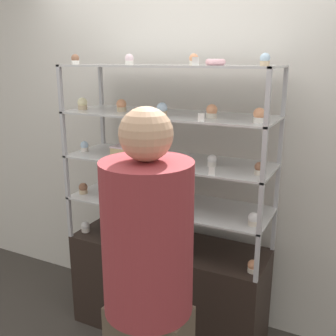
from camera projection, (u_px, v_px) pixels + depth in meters
The scene contains 35 objects.
ground_plane at pixel (168, 328), 2.85m from camera, with size 20.00×20.00×0.00m, color #38332D.
back_wall at pixel (191, 143), 2.82m from camera, with size 8.00×0.05×2.60m.
display_base at pixel (168, 287), 2.76m from camera, with size 1.33×0.46×0.68m.
display_riser_lower at pixel (168, 205), 2.59m from camera, with size 1.33×0.46×0.29m.
display_riser_middle at pixel (168, 162), 2.51m from camera, with size 1.33×0.46×0.29m.
display_riser_upper at pixel (168, 116), 2.43m from camera, with size 1.33×0.46×0.29m.
display_riser_top at pixel (168, 68), 2.35m from camera, with size 1.33×0.46×0.29m.
layer_cake_centerpiece at pixel (169, 190), 2.62m from camera, with size 0.17×0.17×0.13m.
sheet_cake_frosted at pixel (130, 151), 2.60m from camera, with size 0.22×0.14×0.06m.
cupcake_0 at pixel (85, 227), 2.82m from camera, with size 0.06×0.06×0.08m.
cupcake_1 at pixel (134, 239), 2.64m from camera, with size 0.06×0.06×0.08m.
cupcake_2 at pixel (188, 250), 2.48m from camera, with size 0.06×0.06×0.08m.
cupcake_3 at pixel (253, 266), 2.28m from camera, with size 0.06×0.06×0.08m.
price_tag_0 at pixel (181, 259), 2.39m from camera, with size 0.04×0.00×0.04m.
cupcake_4 at pixel (83, 188), 2.74m from camera, with size 0.06×0.06×0.08m.
cupcake_5 at pixel (253, 219), 2.22m from camera, with size 0.06×0.06×0.08m.
price_tag_1 at pixel (126, 204), 2.48m from camera, with size 0.04×0.00×0.04m.
cupcake_6 at pixel (85, 147), 2.71m from camera, with size 0.05×0.05×0.07m.
cupcake_7 at pixel (161, 156), 2.44m from camera, with size 0.05×0.05×0.07m.
cupcake_8 at pixel (212, 161), 2.33m from camera, with size 0.05×0.05×0.07m.
cupcake_9 at pixel (259, 169), 2.16m from camera, with size 0.05×0.05×0.07m.
price_tag_2 at pixel (212, 171), 2.16m from camera, with size 0.04×0.00×0.04m.
cupcake_10 at pixel (82, 104), 2.61m from camera, with size 0.06×0.06×0.08m.
cupcake_11 at pixel (121, 106), 2.52m from camera, with size 0.06×0.06×0.08m.
cupcake_12 at pixel (162, 110), 2.32m from camera, with size 0.06×0.06×0.08m.
cupcake_13 at pixel (212, 111), 2.24m from camera, with size 0.06×0.06×0.08m.
cupcake_14 at pixel (259, 115), 2.08m from camera, with size 0.06×0.06×0.08m.
price_tag_3 at pixel (201, 117), 2.11m from camera, with size 0.04×0.00×0.04m.
cupcake_15 at pixel (75, 59), 2.51m from camera, with size 0.05×0.05×0.06m.
cupcake_16 at pixel (129, 60), 2.35m from camera, with size 0.05×0.05×0.06m.
cupcake_17 at pixel (194, 60), 2.18m from camera, with size 0.05×0.05×0.06m.
cupcake_18 at pixel (265, 60), 1.99m from camera, with size 0.05×0.05×0.06m.
price_tag_4 at pixel (195, 61), 2.05m from camera, with size 0.04×0.00×0.04m.
donut_glazed at pixel (216, 62), 2.21m from camera, with size 0.12×0.12×0.03m.
customer_figure at pixel (148, 284), 1.76m from camera, with size 0.40×0.40×1.71m.
Camera 1 is at (1.09, -2.17, 1.89)m, focal length 42.00 mm.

